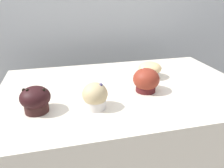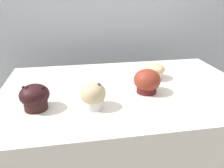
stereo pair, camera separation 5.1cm
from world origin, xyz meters
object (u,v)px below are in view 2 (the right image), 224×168
object	(u,v)px
muffin_front_center	(93,96)
muffin_front_left	(147,82)
muffin_back_left	(35,97)
muffin_back_right	(153,71)

from	to	relation	value
muffin_front_center	muffin_front_left	size ratio (longest dim) A/B	0.89
muffin_front_center	muffin_front_left	world-z (taller)	muffin_front_left
muffin_back_left	muffin_back_right	xyz separation A→B (m)	(0.47, 0.20, -0.01)
muffin_back_right	muffin_front_left	distance (m)	0.15
muffin_front_center	muffin_back_left	size ratio (longest dim) A/B	0.94
muffin_front_center	muffin_back_right	bearing A→B (deg)	37.50
muffin_back_left	muffin_front_left	size ratio (longest dim) A/B	0.94
muffin_front_center	muffin_front_left	distance (m)	0.23
muffin_back_left	muffin_front_left	world-z (taller)	muffin_front_left
muffin_front_center	muffin_front_left	bearing A→B (deg)	21.34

